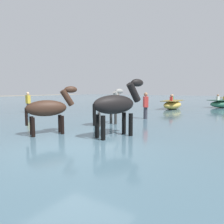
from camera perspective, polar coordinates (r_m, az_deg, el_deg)
name	(u,v)px	position (r m, az deg, el deg)	size (l,w,h in m)	color
ground_plane	(75,156)	(5.73, -10.15, -11.77)	(120.00, 120.00, 0.00)	gray
water_surface	(181,114)	(14.50, 18.50, -0.63)	(90.00, 90.00, 0.28)	#476675
horse_lead_dark_bay	(49,109)	(7.12, -16.92, 0.67)	(1.08, 1.66, 1.88)	#382319
horse_trailing_black	(116,106)	(6.48, 1.21, 1.66)	(1.05, 1.92, 2.11)	black
horse_flank_grey	(107,106)	(8.74, -1.50, 1.58)	(0.76, 1.66, 1.80)	gray
boat_near_starboard	(173,105)	(16.89, 16.28, 1.98)	(1.29, 3.04, 1.14)	gold
boat_distant_east	(224,103)	(19.97, 28.37, 2.07)	(2.49, 3.21, 1.12)	#337556
boat_mid_outer	(119,100)	(25.52, 2.00, 3.43)	(2.35, 2.84, 1.09)	#BC382D
person_wading_close	(146,107)	(10.73, 9.20, 1.27)	(0.36, 0.37, 1.63)	#383842
person_spectator_far	(28,104)	(14.60, -22.02, 2.14)	(0.35, 0.25, 1.63)	#383842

